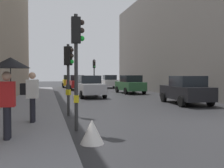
% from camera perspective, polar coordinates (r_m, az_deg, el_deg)
% --- Properties ---
extents(ground_plane, '(120.00, 120.00, 0.00)m').
position_cam_1_polar(ground_plane, '(10.07, 20.80, -8.57)').
color(ground_plane, '#28282B').
extents(sidewalk_kerb, '(2.86, 40.00, 0.16)m').
position_cam_1_polar(sidewalk_kerb, '(14.20, -17.66, -5.09)').
color(sidewalk_kerb, gray).
rests_on(sidewalk_kerb, ground).
extents(building_facade_right, '(12.00, 28.82, 10.96)m').
position_cam_1_polar(building_facade_right, '(28.83, 21.74, 9.26)').
color(building_facade_right, slate).
rests_on(building_facade_right, ground).
extents(traffic_light_far_median, '(0.25, 0.43, 3.47)m').
position_cam_1_polar(traffic_light_far_median, '(27.15, -4.05, 3.33)').
color(traffic_light_far_median, '#2D2D2D').
rests_on(traffic_light_far_median, ground).
extents(traffic_light_near_right, '(0.44, 0.38, 3.20)m').
position_cam_1_polar(traffic_light_near_right, '(11.49, -9.75, 3.92)').
color(traffic_light_near_right, '#2D2D2D').
rests_on(traffic_light_near_right, ground).
extents(traffic_light_near_left, '(0.44, 0.25, 3.81)m').
position_cam_1_polar(traffic_light_near_left, '(8.38, -7.96, 7.44)').
color(traffic_light_near_left, '#2D2D2D').
rests_on(traffic_light_near_left, ground).
extents(car_red_sedan, '(2.25, 4.32, 1.76)m').
position_cam_1_polar(car_red_sedan, '(30.62, -8.04, 0.35)').
color(car_red_sedan, red).
rests_on(car_red_sedan, ground).
extents(car_silver_hatchback, '(2.17, 4.28, 1.76)m').
position_cam_1_polar(car_silver_hatchback, '(20.71, -5.10, -0.52)').
color(car_silver_hatchback, '#BCBCC1').
rests_on(car_silver_hatchback, ground).
extents(car_dark_suv, '(2.26, 4.32, 1.76)m').
position_cam_1_polar(car_dark_suv, '(16.39, 16.33, -1.31)').
color(car_dark_suv, black).
rests_on(car_dark_suv, ground).
extents(car_yellow_taxi, '(2.11, 4.25, 1.76)m').
position_cam_1_polar(car_yellow_taxi, '(36.60, -9.58, 0.64)').
color(car_yellow_taxi, yellow).
rests_on(car_yellow_taxi, ground).
extents(car_white_compact, '(2.21, 4.30, 1.76)m').
position_cam_1_polar(car_white_compact, '(34.54, -0.62, 0.58)').
color(car_white_compact, silver).
rests_on(car_white_compact, ground).
extents(car_green_estate, '(2.12, 4.25, 1.76)m').
position_cam_1_polar(car_green_estate, '(24.71, 4.13, -0.08)').
color(car_green_estate, '#2D6038').
rests_on(car_green_estate, ground).
extents(pedestrian_with_umbrella, '(1.00, 1.00, 2.14)m').
position_cam_1_polar(pedestrian_with_umbrella, '(7.10, -22.13, 1.91)').
color(pedestrian_with_umbrella, black).
rests_on(pedestrian_with_umbrella, sidewalk_kerb).
extents(pedestrian_with_black_backpack, '(0.63, 0.37, 1.77)m').
position_cam_1_polar(pedestrian_with_black_backpack, '(9.39, -17.77, -2.15)').
color(pedestrian_with_black_backpack, black).
rests_on(pedestrian_with_black_backpack, sidewalk_kerb).
extents(warning_sign_triangle, '(0.64, 0.64, 0.65)m').
position_cam_1_polar(warning_sign_triangle, '(6.88, -4.53, -10.67)').
color(warning_sign_triangle, silver).
rests_on(warning_sign_triangle, ground).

